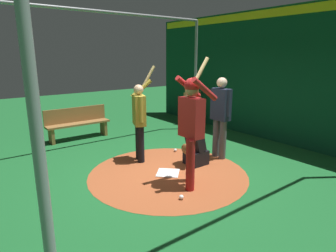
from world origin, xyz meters
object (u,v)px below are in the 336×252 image
object	(u,v)px
umpire	(220,113)
bench	(78,123)
visitor	(140,118)
baseball_0	(175,150)
home_plate	(168,173)
bat_rack	(197,108)
catcher	(195,147)
baseball_1	(181,197)
batter	(192,121)

from	to	relation	value
umpire	bench	size ratio (longest dim) A/B	1.05
visitor	baseball_0	xyz separation A→B (m)	(-0.95, 0.02, -0.91)
home_plate	bench	xyz separation A→B (m)	(0.51, -3.40, 0.43)
baseball_0	umpire	bearing A→B (deg)	122.04
bat_rack	catcher	bearing A→B (deg)	46.36
catcher	visitor	distance (m)	1.30
bench	baseball_1	xyz separation A→B (m)	(-0.05, 4.35, -0.40)
batter	visitor	size ratio (longest dim) A/B	1.09
batter	umpire	size ratio (longest dim) A/B	1.24
home_plate	catcher	xyz separation A→B (m)	(-0.73, -0.05, 0.38)
batter	umpire	distance (m)	1.60
home_plate	baseball_0	xyz separation A→B (m)	(-0.91, -0.91, 0.03)
umpire	bench	world-z (taller)	umpire
umpire	bat_rack	distance (m)	3.45
home_plate	catcher	distance (m)	0.82
catcher	baseball_1	size ratio (longest dim) A/B	13.39
bat_rack	bench	bearing A→B (deg)	-8.12
umpire	visitor	xyz separation A→B (m)	(1.50, -0.90, -0.05)
catcher	baseball_0	size ratio (longest dim) A/B	13.39
home_plate	baseball_1	distance (m)	1.06
umpire	baseball_1	size ratio (longest dim) A/B	24.02
umpire	baseball_0	size ratio (longest dim) A/B	24.02
home_plate	batter	size ratio (longest dim) A/B	0.19
visitor	bench	xyz separation A→B (m)	(0.46, -2.47, -0.51)
catcher	bench	world-z (taller)	catcher
catcher	umpire	distance (m)	0.95
batter	bat_rack	size ratio (longest dim) A/B	1.87
baseball_1	bat_rack	bearing A→B (deg)	-135.42
home_plate	umpire	bearing A→B (deg)	-178.61
baseball_0	baseball_1	distance (m)	2.31
batter	baseball_0	world-z (taller)	batter
visitor	bench	bearing A→B (deg)	-58.67
visitor	baseball_0	distance (m)	1.32
visitor	bat_rack	xyz separation A→B (m)	(-3.44, -1.91, -0.47)
batter	baseball_0	distance (m)	2.11
catcher	bat_rack	bearing A→B (deg)	-133.64
batter	baseball_1	world-z (taller)	batter
bench	batter	bearing A→B (deg)	97.29
baseball_0	baseball_1	world-z (taller)	same
visitor	bat_rack	size ratio (longest dim) A/B	1.71
batter	visitor	bearing A→B (deg)	-88.02
bat_rack	baseball_1	bearing A→B (deg)	44.58
batter	baseball_0	xyz separation A→B (m)	(-0.90, -1.55, -1.11)
baseball_1	home_plate	bearing A→B (deg)	-115.54
umpire	bat_rack	xyz separation A→B (m)	(-1.94, -2.81, -0.52)
home_plate	bench	bearing A→B (deg)	-81.49
bat_rack	umpire	bearing A→B (deg)	55.32
catcher	umpire	size ratio (longest dim) A/B	0.56
umpire	bat_rack	world-z (taller)	umpire
visitor	bench	size ratio (longest dim) A/B	1.20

